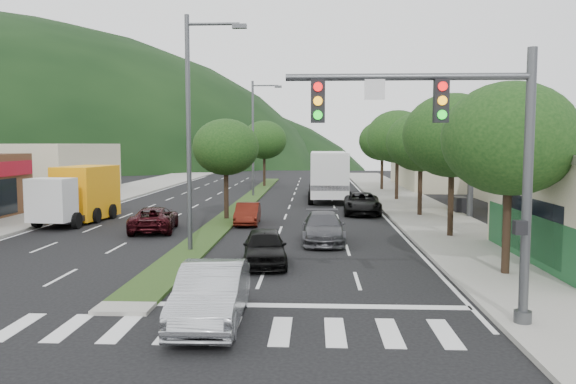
{
  "coord_description": "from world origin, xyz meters",
  "views": [
    {
      "loc": [
        5.31,
        -15.6,
        4.68
      ],
      "look_at": [
        4.06,
        11.22,
        2.33
      ],
      "focal_mm": 35.0,
      "sensor_mm": 36.0,
      "label": 1
    }
  ],
  "objects_px": {
    "tree_r_d": "(397,137)",
    "car_queue_d": "(362,203)",
    "traffic_signal": "(465,144)",
    "car_queue_a": "(265,247)",
    "tree_r_b": "(452,136)",
    "motorhome": "(329,174)",
    "streetlight_mid": "(255,133)",
    "suv_maroon": "(154,219)",
    "tree_med_far": "(264,140)",
    "car_queue_c": "(248,214)",
    "tree_r_e": "(382,141)",
    "sedan_silver": "(211,294)",
    "tree_med_near": "(226,147)",
    "streetlight_near": "(193,122)",
    "car_queue_b": "(323,228)",
    "tree_r_c": "(421,142)",
    "tree_r_a": "(510,139)"
  },
  "relations": [
    {
      "from": "car_queue_b",
      "to": "car_queue_a",
      "type": "bearing_deg",
      "value": -115.68
    },
    {
      "from": "traffic_signal",
      "to": "car_queue_a",
      "type": "xyz_separation_m",
      "value": [
        -5.6,
        7.17,
        -3.96
      ]
    },
    {
      "from": "tree_r_d",
      "to": "car_queue_d",
      "type": "relative_size",
      "value": 1.4
    },
    {
      "from": "streetlight_near",
      "to": "streetlight_mid",
      "type": "relative_size",
      "value": 1.0
    },
    {
      "from": "tree_r_d",
      "to": "car_queue_a",
      "type": "height_order",
      "value": "tree_r_d"
    },
    {
      "from": "car_queue_b",
      "to": "traffic_signal",
      "type": "bearing_deg",
      "value": -75.67
    },
    {
      "from": "traffic_signal",
      "to": "car_queue_c",
      "type": "bearing_deg",
      "value": 112.89
    },
    {
      "from": "tree_r_e",
      "to": "sedan_silver",
      "type": "relative_size",
      "value": 1.45
    },
    {
      "from": "car_queue_d",
      "to": "tree_r_d",
      "type": "bearing_deg",
      "value": 70.69
    },
    {
      "from": "traffic_signal",
      "to": "suv_maroon",
      "type": "distance_m",
      "value": 19.86
    },
    {
      "from": "tree_r_b",
      "to": "sedan_silver",
      "type": "distance_m",
      "value": 16.9
    },
    {
      "from": "tree_r_e",
      "to": "tree_r_a",
      "type": "bearing_deg",
      "value": -90.0
    },
    {
      "from": "streetlight_mid",
      "to": "tree_med_far",
      "type": "bearing_deg",
      "value": 91.07
    },
    {
      "from": "tree_med_far",
      "to": "suv_maroon",
      "type": "height_order",
      "value": "tree_med_far"
    },
    {
      "from": "streetlight_mid",
      "to": "car_queue_d",
      "type": "distance_m",
      "value": 15.14
    },
    {
      "from": "streetlight_mid",
      "to": "suv_maroon",
      "type": "bearing_deg",
      "value": -99.89
    },
    {
      "from": "traffic_signal",
      "to": "car_queue_b",
      "type": "height_order",
      "value": "traffic_signal"
    },
    {
      "from": "tree_r_b",
      "to": "streetlight_mid",
      "type": "relative_size",
      "value": 0.69
    },
    {
      "from": "streetlight_near",
      "to": "car_queue_c",
      "type": "distance_m",
      "value": 9.75
    },
    {
      "from": "tree_r_e",
      "to": "tree_med_near",
      "type": "relative_size",
      "value": 1.11
    },
    {
      "from": "suv_maroon",
      "to": "tree_r_d",
      "type": "bearing_deg",
      "value": -140.66
    },
    {
      "from": "tree_r_d",
      "to": "tree_med_far",
      "type": "bearing_deg",
      "value": 130.6
    },
    {
      "from": "tree_r_a",
      "to": "car_queue_d",
      "type": "distance_m",
      "value": 18.12
    },
    {
      "from": "tree_r_c",
      "to": "car_queue_b",
      "type": "bearing_deg",
      "value": -123.71
    },
    {
      "from": "tree_r_c",
      "to": "streetlight_mid",
      "type": "bearing_deg",
      "value": 132.22
    },
    {
      "from": "tree_med_far",
      "to": "car_queue_c",
      "type": "height_order",
      "value": "tree_med_far"
    },
    {
      "from": "tree_r_b",
      "to": "streetlight_mid",
      "type": "xyz_separation_m",
      "value": [
        -11.79,
        21.0,
        0.55
      ]
    },
    {
      "from": "tree_med_far",
      "to": "streetlight_mid",
      "type": "relative_size",
      "value": 0.69
    },
    {
      "from": "tree_med_far",
      "to": "suv_maroon",
      "type": "distance_m",
      "value": 30.86
    },
    {
      "from": "car_queue_a",
      "to": "motorhome",
      "type": "xyz_separation_m",
      "value": [
        3.08,
        24.96,
        1.41
      ]
    },
    {
      "from": "streetlight_near",
      "to": "motorhome",
      "type": "relative_size",
      "value": 0.97
    },
    {
      "from": "tree_r_b",
      "to": "car_queue_d",
      "type": "distance_m",
      "value": 10.84
    },
    {
      "from": "car_queue_d",
      "to": "car_queue_a",
      "type": "bearing_deg",
      "value": -105.26
    },
    {
      "from": "sedan_silver",
      "to": "motorhome",
      "type": "distance_m",
      "value": 32.28
    },
    {
      "from": "car_queue_b",
      "to": "car_queue_d",
      "type": "relative_size",
      "value": 0.94
    },
    {
      "from": "tree_r_e",
      "to": "motorhome",
      "type": "xyz_separation_m",
      "value": [
        -5.49,
        -9.4,
        -2.79
      ]
    },
    {
      "from": "sedan_silver",
      "to": "car_queue_d",
      "type": "distance_m",
      "value": 23.45
    },
    {
      "from": "traffic_signal",
      "to": "tree_med_near",
      "type": "bearing_deg",
      "value": 114.8
    },
    {
      "from": "tree_r_a",
      "to": "suv_maroon",
      "type": "bearing_deg",
      "value": 147.66
    },
    {
      "from": "tree_r_b",
      "to": "car_queue_c",
      "type": "distance_m",
      "value": 12.17
    },
    {
      "from": "streetlight_mid",
      "to": "car_queue_a",
      "type": "height_order",
      "value": "streetlight_mid"
    },
    {
      "from": "tree_r_d",
      "to": "tree_med_far",
      "type": "relative_size",
      "value": 1.03
    },
    {
      "from": "sedan_silver",
      "to": "motorhome",
      "type": "height_order",
      "value": "motorhome"
    },
    {
      "from": "tree_r_c",
      "to": "car_queue_d",
      "type": "xyz_separation_m",
      "value": [
        -3.51,
        1.3,
        -4.04
      ]
    },
    {
      "from": "traffic_signal",
      "to": "tree_r_b",
      "type": "xyz_separation_m",
      "value": [
        2.97,
        13.54,
        0.39
      ]
    },
    {
      "from": "tree_r_a",
      "to": "car_queue_a",
      "type": "relative_size",
      "value": 1.64
    },
    {
      "from": "tree_r_d",
      "to": "car_queue_b",
      "type": "height_order",
      "value": "tree_r_d"
    },
    {
      "from": "tree_r_b",
      "to": "motorhome",
      "type": "xyz_separation_m",
      "value": [
        -5.49,
        18.6,
        -2.94
      ]
    },
    {
      "from": "car_queue_b",
      "to": "tree_r_d",
      "type": "bearing_deg",
      "value": 71.38
    },
    {
      "from": "traffic_signal",
      "to": "car_queue_a",
      "type": "bearing_deg",
      "value": 128.0
    }
  ]
}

